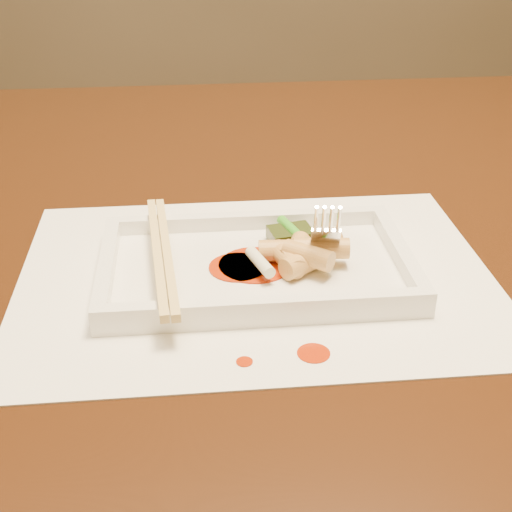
{
  "coord_description": "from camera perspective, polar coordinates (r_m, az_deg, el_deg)",
  "views": [
    {
      "loc": [
        -0.02,
        -0.67,
        1.06
      ],
      "look_at": [
        0.03,
        -0.15,
        0.77
      ],
      "focal_mm": 50.0,
      "sensor_mm": 36.0,
      "label": 1
    }
  ],
  "objects": [
    {
      "name": "rice_cake_0",
      "position": [
        0.59,
        2.51,
        -0.24
      ],
      "size": [
        0.03,
        0.04,
        0.02
      ],
      "primitive_type": "cylinder",
      "rotation": [
        1.57,
        0.0,
        0.31
      ],
      "color": "tan",
      "rests_on": "plate_base"
    },
    {
      "name": "scallion_green",
      "position": [
        0.62,
        3.69,
        1.32
      ],
      "size": [
        0.03,
        0.08,
        0.01
      ],
      "primitive_type": "cylinder",
      "rotation": [
        1.57,
        0.0,
        0.3
      ],
      "color": "#2B8E16",
      "rests_on": "plate_base"
    },
    {
      "name": "plate_rim_right",
      "position": [
        0.62,
        11.45,
        0.3
      ],
      "size": [
        0.01,
        0.14,
        0.01
      ],
      "primitive_type": "cube",
      "color": "white",
      "rests_on": "plate_base"
    },
    {
      "name": "sauce_splatter_a",
      "position": [
        0.51,
        4.63,
        -7.76
      ],
      "size": [
        0.02,
        0.02,
        0.0
      ],
      "primitive_type": "cylinder",
      "color": "#A92604",
      "rests_on": "placemat"
    },
    {
      "name": "rice_cake_5",
      "position": [
        0.59,
        4.2,
        0.04
      ],
      "size": [
        0.04,
        0.04,
        0.02
      ],
      "primitive_type": "cylinder",
      "rotation": [
        1.57,
        0.0,
        0.91
      ],
      "color": "tan",
      "rests_on": "plate_base"
    },
    {
      "name": "sauce_blob_1",
      "position": [
        0.6,
        -1.47,
        -0.9
      ],
      "size": [
        0.05,
        0.05,
        0.0
      ],
      "primitive_type": "cylinder",
      "color": "#A92604",
      "rests_on": "plate_base"
    },
    {
      "name": "rice_cake_2",
      "position": [
        0.6,
        5.23,
        0.62
      ],
      "size": [
        0.05,
        0.02,
        0.02
      ],
      "primitive_type": "cylinder",
      "rotation": [
        1.57,
        0.0,
        1.46
      ],
      "color": "tan",
      "rests_on": "plate_base"
    },
    {
      "name": "sauce_splatter_b",
      "position": [
        0.51,
        -0.93,
        -8.45
      ],
      "size": [
        0.01,
        0.01,
        0.0
      ],
      "primitive_type": "cylinder",
      "color": "#A92604",
      "rests_on": "placemat"
    },
    {
      "name": "veg_piece",
      "position": [
        0.64,
        2.78,
        1.69
      ],
      "size": [
        0.04,
        0.03,
        0.01
      ],
      "primitive_type": "cube",
      "rotation": [
        0.0,
        0.0,
        0.18
      ],
      "color": "black",
      "rests_on": "plate_base"
    },
    {
      "name": "fork",
      "position": [
        0.6,
        6.59,
        6.55
      ],
      "size": [
        0.09,
        0.1,
        0.14
      ],
      "primitive_type": null,
      "color": "silver",
      "rests_on": "plate_base"
    },
    {
      "name": "rice_cake_6",
      "position": [
        0.59,
        3.84,
        -0.51
      ],
      "size": [
        0.04,
        0.04,
        0.02
      ],
      "primitive_type": "cylinder",
      "rotation": [
        1.57,
        0.0,
        2.17
      ],
      "color": "tan",
      "rests_on": "plate_base"
    },
    {
      "name": "rice_cake_4",
      "position": [
        0.6,
        4.16,
        0.2
      ],
      "size": [
        0.05,
        0.03,
        0.02
      ],
      "primitive_type": "cylinder",
      "rotation": [
        1.57,
        0.0,
        1.94
      ],
      "color": "tan",
      "rests_on": "plate_base"
    },
    {
      "name": "plate_base",
      "position": [
        0.6,
        -0.0,
        -1.16
      ],
      "size": [
        0.26,
        0.16,
        0.01
      ],
      "primitive_type": "cube",
      "color": "white",
      "rests_on": "placemat"
    },
    {
      "name": "plate_rim_left",
      "position": [
        0.6,
        -11.85,
        -0.81
      ],
      "size": [
        0.01,
        0.14,
        0.01
      ],
      "primitive_type": "cube",
      "color": "white",
      "rests_on": "plate_base"
    },
    {
      "name": "rice_cake_7",
      "position": [
        0.6,
        2.15,
        0.44
      ],
      "size": [
        0.04,
        0.02,
        0.02
      ],
      "primitive_type": "cylinder",
      "rotation": [
        1.57,
        0.0,
        1.5
      ],
      "color": "tan",
      "rests_on": "plate_base"
    },
    {
      "name": "chopstick_a",
      "position": [
        0.59,
        -7.92,
        0.26
      ],
      "size": [
        0.02,
        0.2,
        0.01
      ],
      "primitive_type": "cube",
      "rotation": [
        0.0,
        0.0,
        0.08
      ],
      "color": "#D6B76B",
      "rests_on": "plate_rim_near"
    },
    {
      "name": "placemat",
      "position": [
        0.61,
        -0.0,
        -1.55
      ],
      "size": [
        0.4,
        0.3,
        0.0
      ],
      "primitive_type": "cube",
      "color": "white",
      "rests_on": "table"
    },
    {
      "name": "chopstick_b",
      "position": [
        0.59,
        -7.15,
        0.29
      ],
      "size": [
        0.02,
        0.2,
        0.01
      ],
      "primitive_type": "cube",
      "rotation": [
        0.0,
        0.0,
        0.08
      ],
      "color": "#D6B76B",
      "rests_on": "plate_rim_near"
    },
    {
      "name": "plate_rim_near",
      "position": [
        0.54,
        0.78,
        -4.1
      ],
      "size": [
        0.26,
        0.01,
        0.01
      ],
      "primitive_type": "cube",
      "color": "white",
      "rests_on": "plate_base"
    },
    {
      "name": "rice_cake_3",
      "position": [
        0.61,
        5.05,
        0.83
      ],
      "size": [
        0.05,
        0.04,
        0.02
      ],
      "primitive_type": "cylinder",
      "rotation": [
        1.57,
        0.0,
        2.29
      ],
      "color": "tan",
      "rests_on": "plate_base"
    },
    {
      "name": "rice_cake_1",
      "position": [
        0.6,
        3.23,
        0.26
      ],
      "size": [
        0.03,
        0.05,
        0.02
      ],
      "primitive_type": "cylinder",
      "rotation": [
        1.57,
        0.0,
        2.82
      ],
      "color": "tan",
      "rests_on": "plate_base"
    },
    {
      "name": "plate_rim_far",
      "position": [
        0.66,
        -0.63,
        2.86
      ],
      "size": [
        0.26,
        0.01,
        0.01
      ],
      "primitive_type": "cube",
      "color": "white",
      "rests_on": "plate_base"
    },
    {
      "name": "scallion_white",
      "position": [
        0.58,
        0.33,
        -0.48
      ],
      "size": [
        0.02,
        0.04,
        0.01
      ],
      "primitive_type": "cylinder",
      "rotation": [
        1.57,
        0.0,
        0.31
      ],
      "color": "#EAEACC",
      "rests_on": "plate_base"
    },
    {
      "name": "table",
      "position": [
        0.79,
        -3.54,
        -2.41
      ],
      "size": [
        1.4,
        0.9,
        0.75
      ],
      "color": "black",
      "rests_on": "ground"
    },
    {
      "name": "sauce_blob_0",
      "position": [
        0.6,
        -0.09,
        -0.71
      ],
      "size": [
        0.06,
        0.06,
        0.0
      ],
      "primitive_type": "cylinder",
      "color": "#A92604",
      "rests_on": "plate_base"
    }
  ]
}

